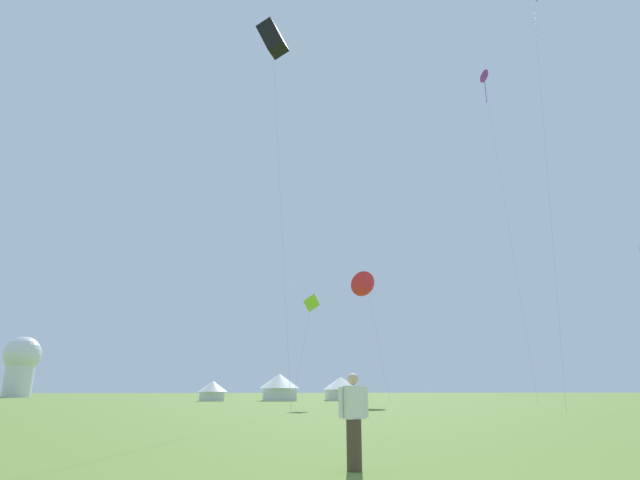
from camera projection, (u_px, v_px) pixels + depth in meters
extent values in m
cylinder|color=#B2B2B7|center=(545.00, 148.00, 36.97)|extent=(2.50, 0.71, 36.46)
cone|color=red|center=(367.00, 287.00, 52.31)|extent=(3.44, 3.81, 3.42)
cylinder|color=#B2B2B7|center=(378.00, 343.00, 49.79)|extent=(1.43, 2.10, 11.53)
cube|color=black|center=(272.00, 38.00, 40.47)|extent=(2.76, 2.30, 3.07)
cylinder|color=#B2B2B7|center=(281.00, 203.00, 36.14)|extent=(1.87, 1.06, 28.16)
cube|color=#99DB2D|center=(312.00, 303.00, 44.50)|extent=(1.56, 0.71, 1.57)
cylinder|color=#B2B2B7|center=(302.00, 353.00, 42.75)|extent=(1.73, 0.92, 8.66)
ellipsoid|color=purple|center=(484.00, 76.00, 56.97)|extent=(1.57, 2.60, 0.75)
cylinder|color=#63238B|center=(486.00, 91.00, 56.43)|extent=(0.06, 0.06, 2.91)
cylinder|color=#B2B2B7|center=(508.00, 224.00, 51.57)|extent=(1.30, 1.21, 35.02)
cylinder|color=#473828|center=(354.00, 445.00, 9.41)|extent=(0.28, 0.28, 0.90)
cube|color=white|center=(353.00, 402.00, 9.62)|extent=(0.42, 0.34, 0.60)
sphere|color=beige|center=(353.00, 379.00, 9.73)|extent=(0.22, 0.22, 0.22)
cylinder|color=white|center=(341.00, 402.00, 9.59)|extent=(0.09, 0.09, 0.55)
cylinder|color=white|center=(366.00, 402.00, 9.65)|extent=(0.09, 0.09, 0.55)
cube|color=white|center=(212.00, 396.00, 63.90)|extent=(2.97, 2.97, 1.12)
cone|color=white|center=(213.00, 386.00, 64.23)|extent=(3.72, 3.72, 1.30)
cube|color=white|center=(279.00, 394.00, 65.00)|extent=(4.11, 4.11, 1.54)
cone|color=white|center=(279.00, 381.00, 65.46)|extent=(5.13, 5.13, 1.80)
cube|color=white|center=(341.00, 395.00, 65.97)|extent=(3.67, 3.67, 1.37)
cone|color=white|center=(341.00, 383.00, 66.39)|extent=(4.58, 4.58, 1.60)
cylinder|color=white|center=(18.00, 380.00, 92.87)|extent=(4.80, 4.80, 6.00)
sphere|color=white|center=(22.00, 354.00, 94.16)|extent=(6.40, 6.40, 6.40)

